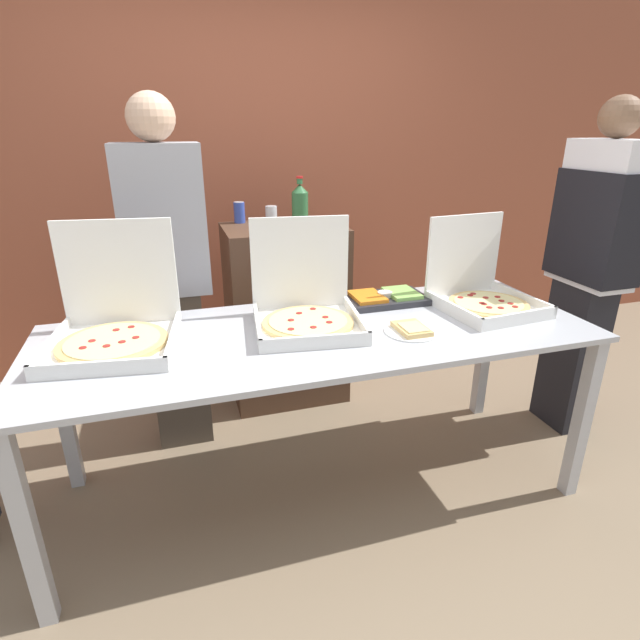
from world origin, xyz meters
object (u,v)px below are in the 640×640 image
pizza_box_far_left (482,292)px  paper_plate_front_center (412,330)px  soda_can_silver (271,217)px  pizza_box_near_right (306,307)px  person_guest_cap (169,276)px  person_server_vest (592,256)px  soda_bottle (300,204)px  soda_can_colored (239,212)px  pizza_box_near_left (114,324)px  veggie_tray (385,298)px

pizza_box_far_left → paper_plate_front_center: pizza_box_far_left is taller
paper_plate_front_center → soda_can_silver: (-0.37, 1.07, 0.32)m
pizza_box_near_right → pizza_box_far_left: 0.87m
pizza_box_far_left → paper_plate_front_center: bearing=-163.1°
pizza_box_far_left → soda_can_silver: pizza_box_far_left is taller
person_guest_cap → person_server_vest: 2.20m
pizza_box_far_left → soda_bottle: (-0.65, 0.94, 0.31)m
soda_can_colored → pizza_box_near_left: bearing=-122.9°
pizza_box_near_right → person_server_vest: (1.58, 0.05, 0.10)m
pizza_box_near_left → soda_can_colored: bearing=65.2°
pizza_box_near_right → person_guest_cap: bearing=142.9°
soda_bottle → soda_can_colored: size_ratio=2.23×
pizza_box_far_left → paper_plate_front_center: size_ratio=2.04×
veggie_tray → person_guest_cap: bearing=159.4°
pizza_box_far_left → soda_can_colored: pizza_box_far_left is taller
pizza_box_near_left → pizza_box_far_left: pizza_box_near_left is taller
paper_plate_front_center → soda_can_colored: bearing=112.0°
pizza_box_far_left → person_server_vest: person_server_vest is taller
pizza_box_near_right → person_server_vest: bearing=9.1°
person_guest_cap → person_server_vest: bearing=166.9°
pizza_box_far_left → soda_can_silver: bearing=128.2°
pizza_box_far_left → veggie_tray: 0.47m
pizza_box_near_right → person_guest_cap: 0.78m
pizza_box_near_left → pizza_box_near_right: bearing=6.3°
pizza_box_far_left → soda_bottle: size_ratio=1.71×
person_guest_cap → person_server_vest: (2.14, -0.50, 0.06)m
pizza_box_near_right → soda_can_silver: size_ratio=4.16×
pizza_box_far_left → soda_can_silver: 1.24m
soda_bottle → pizza_box_far_left: bearing=-55.3°
pizza_box_far_left → veggie_tray: pizza_box_far_left is taller
pizza_box_far_left → soda_can_silver: (-0.83, 0.88, 0.26)m
pizza_box_near_right → soda_can_colored: size_ratio=4.16×
soda_can_colored → person_guest_cap: person_guest_cap is taller
pizza_box_near_left → veggie_tray: bearing=14.6°
paper_plate_front_center → soda_can_colored: soda_can_colored is taller
pizza_box_far_left → soda_can_colored: size_ratio=3.82×
soda_bottle → person_guest_cap: 0.90m
soda_can_silver → person_server_vest: size_ratio=0.07×
person_server_vest → paper_plate_front_center: bearing=103.0°
soda_can_colored → person_server_vest: (1.70, -1.01, -0.15)m
soda_bottle → person_guest_cap: person_guest_cap is taller
pizza_box_near_right → soda_can_colored: (-0.12, 1.06, 0.25)m
soda_can_silver → person_server_vest: (1.55, -0.80, -0.15)m
paper_plate_front_center → person_guest_cap: size_ratio=0.13×
soda_can_colored → person_guest_cap: (-0.44, -0.51, -0.21)m
paper_plate_front_center → pizza_box_near_right: bearing=151.2°
paper_plate_front_center → soda_bottle: soda_bottle is taller
pizza_box_near_right → veggie_tray: size_ratio=1.25×
pizza_box_far_left → veggie_tray: (-0.42, 0.20, -0.05)m
soda_can_silver → person_server_vest: bearing=-27.3°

